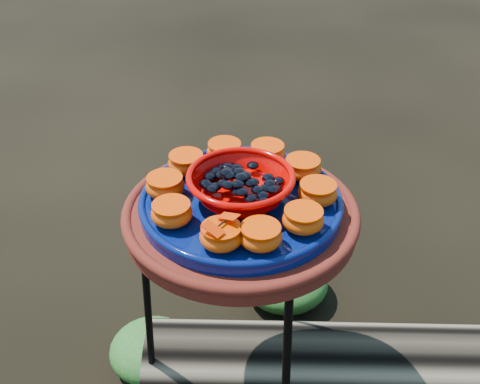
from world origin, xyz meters
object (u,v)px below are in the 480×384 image
Objects in this scene: terracotta_saucer at (241,217)px; red_bowl at (241,187)px; plant_stand at (241,347)px; driftwood_log at (459,383)px; cobalt_plate at (241,204)px.

terracotta_saucer is 0.07m from red_bowl.
plant_stand is 0.59m from driftwood_log.
terracotta_saucer reaches higher than plant_stand.
red_bowl is at bearing 0.00° from plant_stand.
plant_stand is 0.40m from cobalt_plate.
driftwood_log is (0.42, 0.37, -0.60)m from cobalt_plate.
plant_stand is 0.45× the size of driftwood_log.
cobalt_plate is (0.00, 0.00, 0.03)m from terracotta_saucer.
cobalt_plate is 0.04m from red_bowl.
red_bowl is 0.12× the size of driftwood_log.
red_bowl reaches higher than plant_stand.
plant_stand is 3.70× the size of red_bowl.
cobalt_plate is 2.00× the size of red_bowl.
cobalt_plate reaches higher than plant_stand.
driftwood_log is (0.42, 0.37, -0.57)m from terracotta_saucer.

